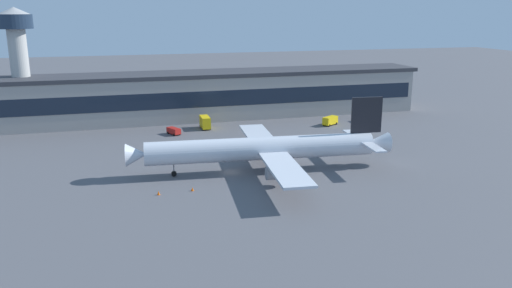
{
  "coord_description": "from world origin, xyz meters",
  "views": [
    {
      "loc": [
        -23.38,
        -101.15,
        33.54
      ],
      "look_at": [
        6.37,
        2.96,
        5.0
      ],
      "focal_mm": 36.02,
      "sensor_mm": 36.0,
      "label": 1
    }
  ],
  "objects_px": {
    "traffic_cone_1": "(192,189)",
    "belt_loader": "(364,119)",
    "traffic_cone_0": "(159,193)",
    "stair_truck": "(205,122)",
    "crew_van": "(330,120)",
    "airliner": "(266,148)",
    "control_tower": "(18,54)",
    "follow_me_car": "(174,131)"
  },
  "relations": [
    {
      "from": "control_tower",
      "to": "crew_van",
      "type": "height_order",
      "value": "control_tower"
    },
    {
      "from": "control_tower",
      "to": "stair_truck",
      "type": "bearing_deg",
      "value": -20.08
    },
    {
      "from": "control_tower",
      "to": "belt_loader",
      "type": "height_order",
      "value": "control_tower"
    },
    {
      "from": "crew_van",
      "to": "stair_truck",
      "type": "height_order",
      "value": "stair_truck"
    },
    {
      "from": "traffic_cone_0",
      "to": "control_tower",
      "type": "bearing_deg",
      "value": 114.44
    },
    {
      "from": "airliner",
      "to": "belt_loader",
      "type": "relative_size",
      "value": 8.71
    },
    {
      "from": "belt_loader",
      "to": "traffic_cone_0",
      "type": "bearing_deg",
      "value": -145.07
    },
    {
      "from": "control_tower",
      "to": "traffic_cone_1",
      "type": "xyz_separation_m",
      "value": [
        38.37,
        -69.87,
        -20.8
      ]
    },
    {
      "from": "crew_van",
      "to": "traffic_cone_1",
      "type": "relative_size",
      "value": 7.76
    },
    {
      "from": "traffic_cone_1",
      "to": "control_tower",
      "type": "bearing_deg",
      "value": 118.78
    },
    {
      "from": "crew_van",
      "to": "belt_loader",
      "type": "height_order",
      "value": "crew_van"
    },
    {
      "from": "airliner",
      "to": "traffic_cone_0",
      "type": "distance_m",
      "value": 25.34
    },
    {
      "from": "control_tower",
      "to": "traffic_cone_1",
      "type": "bearing_deg",
      "value": -61.22
    },
    {
      "from": "control_tower",
      "to": "crew_van",
      "type": "distance_m",
      "value": 92.38
    },
    {
      "from": "stair_truck",
      "to": "traffic_cone_1",
      "type": "height_order",
      "value": "stair_truck"
    },
    {
      "from": "traffic_cone_0",
      "to": "stair_truck",
      "type": "bearing_deg",
      "value": 70.5
    },
    {
      "from": "control_tower",
      "to": "belt_loader",
      "type": "relative_size",
      "value": 5.25
    },
    {
      "from": "belt_loader",
      "to": "airliner",
      "type": "bearing_deg",
      "value": -138.56
    },
    {
      "from": "follow_me_car",
      "to": "traffic_cone_0",
      "type": "bearing_deg",
      "value": -100.45
    },
    {
      "from": "stair_truck",
      "to": "follow_me_car",
      "type": "xyz_separation_m",
      "value": [
        -9.7,
        -4.88,
        -0.89
      ]
    },
    {
      "from": "belt_loader",
      "to": "follow_me_car",
      "type": "relative_size",
      "value": 1.36
    },
    {
      "from": "crew_van",
      "to": "belt_loader",
      "type": "bearing_deg",
      "value": 0.84
    },
    {
      "from": "belt_loader",
      "to": "traffic_cone_0",
      "type": "height_order",
      "value": "belt_loader"
    },
    {
      "from": "follow_me_car",
      "to": "traffic_cone_0",
      "type": "height_order",
      "value": "follow_me_car"
    },
    {
      "from": "belt_loader",
      "to": "follow_me_car",
      "type": "distance_m",
      "value": 57.42
    },
    {
      "from": "traffic_cone_1",
      "to": "belt_loader",
      "type": "bearing_deg",
      "value": 37.46
    },
    {
      "from": "airliner",
      "to": "belt_loader",
      "type": "height_order",
      "value": "airliner"
    },
    {
      "from": "control_tower",
      "to": "traffic_cone_0",
      "type": "distance_m",
      "value": 79.98
    },
    {
      "from": "belt_loader",
      "to": "traffic_cone_0",
      "type": "distance_m",
      "value": 80.61
    },
    {
      "from": "crew_van",
      "to": "stair_truck",
      "type": "bearing_deg",
      "value": 170.81
    },
    {
      "from": "control_tower",
      "to": "belt_loader",
      "type": "bearing_deg",
      "value": -13.84
    },
    {
      "from": "airliner",
      "to": "traffic_cone_1",
      "type": "bearing_deg",
      "value": -154.68
    },
    {
      "from": "crew_van",
      "to": "traffic_cone_0",
      "type": "relative_size",
      "value": 7.54
    },
    {
      "from": "follow_me_car",
      "to": "traffic_cone_0",
      "type": "xyz_separation_m",
      "value": [
        -8.67,
        -47.03,
        -0.72
      ]
    },
    {
      "from": "traffic_cone_0",
      "to": "airliner",
      "type": "bearing_deg",
      "value": 19.91
    },
    {
      "from": "stair_truck",
      "to": "traffic_cone_0",
      "type": "relative_size",
      "value": 8.18
    },
    {
      "from": "stair_truck",
      "to": "airliner",
      "type": "bearing_deg",
      "value": -83.38
    },
    {
      "from": "airliner",
      "to": "belt_loader",
      "type": "distance_m",
      "value": 57.05
    },
    {
      "from": "airliner",
      "to": "control_tower",
      "type": "distance_m",
      "value": 84.56
    },
    {
      "from": "crew_van",
      "to": "airliner",
      "type": "bearing_deg",
      "value": -130.06
    },
    {
      "from": "crew_van",
      "to": "traffic_cone_1",
      "type": "bearing_deg",
      "value": -136.82
    },
    {
      "from": "control_tower",
      "to": "follow_me_car",
      "type": "xyz_separation_m",
      "value": [
        40.63,
        -23.28,
        -20.07
      ]
    }
  ]
}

